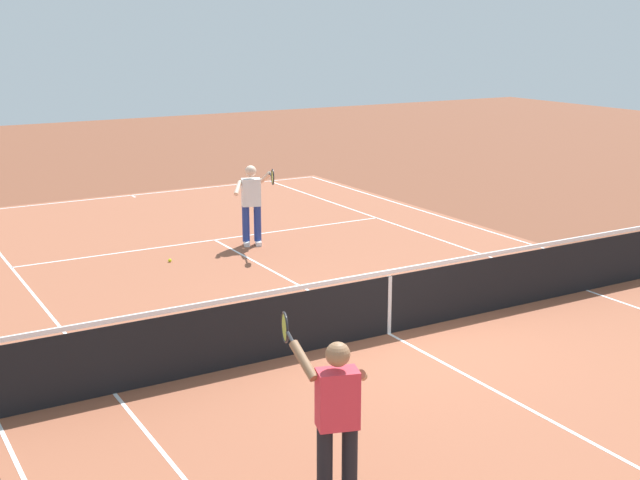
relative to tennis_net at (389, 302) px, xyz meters
name	(u,v)px	position (x,y,z in m)	size (l,w,h in m)	color
ground_plane	(388,334)	(0.00, 0.00, -0.49)	(60.00, 60.00, 0.00)	brown
court_slab	(388,334)	(0.00, 0.00, -0.49)	(24.20, 11.40, 0.00)	#935138
court_line_markings	(388,333)	(0.00, 0.00, -0.49)	(23.85, 11.05, 0.01)	white
tennis_net	(389,302)	(0.00, 0.00, 0.00)	(0.10, 11.70, 1.08)	#2D2D33
tennis_player_near	(252,201)	(5.62, -0.52, 0.44)	(1.18, 0.74, 1.70)	navy
tennis_player_far	(335,414)	(-3.48, 3.04, 0.44)	(1.17, 0.74, 1.70)	black
tennis_ball	(170,260)	(5.27, 1.41, -0.46)	(0.07, 0.07, 0.07)	#CCE01E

